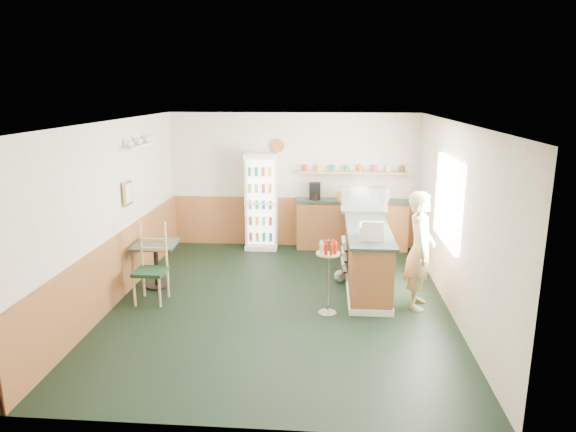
# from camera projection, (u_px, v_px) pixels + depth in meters

# --- Properties ---
(ground) EXTENTS (6.00, 6.00, 0.00)m
(ground) POSITION_uv_depth(u_px,v_px,m) (280.00, 302.00, 7.79)
(ground) COLOR black
(ground) RESTS_ON ground
(room_envelope) EXTENTS (5.04, 6.02, 2.72)m
(room_envelope) POSITION_uv_depth(u_px,v_px,m) (269.00, 194.00, 8.15)
(room_envelope) COLOR silver
(room_envelope) RESTS_ON ground
(service_counter) EXTENTS (0.68, 3.01, 1.01)m
(service_counter) POSITION_uv_depth(u_px,v_px,m) (365.00, 253.00, 8.62)
(service_counter) COLOR brown
(service_counter) RESTS_ON ground
(back_counter) EXTENTS (2.24, 0.42, 1.69)m
(back_counter) POSITION_uv_depth(u_px,v_px,m) (351.00, 222.00, 10.28)
(back_counter) COLOR brown
(back_counter) RESTS_ON ground
(drinks_fridge) EXTENTS (0.64, 0.54, 1.93)m
(drinks_fridge) POSITION_uv_depth(u_px,v_px,m) (262.00, 201.00, 10.26)
(drinks_fridge) COLOR white
(drinks_fridge) RESTS_ON ground
(display_case) EXTENTS (0.82, 0.43, 0.47)m
(display_case) POSITION_uv_depth(u_px,v_px,m) (364.00, 199.00, 9.13)
(display_case) COLOR silver
(display_case) RESTS_ON service_counter
(cash_register) EXTENTS (0.37, 0.38, 0.20)m
(cash_register) POSITION_uv_depth(u_px,v_px,m) (372.00, 232.00, 7.52)
(cash_register) COLOR beige
(cash_register) RESTS_ON service_counter
(shopkeeper) EXTENTS (0.52, 0.65, 1.74)m
(shopkeeper) POSITION_uv_depth(u_px,v_px,m) (420.00, 250.00, 7.44)
(shopkeeper) COLOR tan
(shopkeeper) RESTS_ON ground
(condiment_stand) EXTENTS (0.34, 0.34, 1.07)m
(condiment_stand) POSITION_uv_depth(u_px,v_px,m) (328.00, 266.00, 7.22)
(condiment_stand) COLOR silver
(condiment_stand) RESTS_ON ground
(newspaper_rack) EXTENTS (0.09, 0.45, 0.53)m
(newspaper_rack) POSITION_uv_depth(u_px,v_px,m) (344.00, 254.00, 8.47)
(newspaper_rack) COLOR black
(newspaper_rack) RESTS_ON ground
(cafe_table) EXTENTS (0.71, 0.71, 0.74)m
(cafe_table) POSITION_uv_depth(u_px,v_px,m) (156.00, 256.00, 8.28)
(cafe_table) COLOR black
(cafe_table) RESTS_ON ground
(cafe_chair) EXTENTS (0.45, 0.45, 1.21)m
(cafe_chair) POSITION_uv_depth(u_px,v_px,m) (152.00, 260.00, 7.76)
(cafe_chair) COLOR black
(cafe_chair) RESTS_ON ground
(dog_doorstop) EXTENTS (0.19, 0.25, 0.23)m
(dog_doorstop) POSITION_uv_depth(u_px,v_px,m) (340.00, 276.00, 8.59)
(dog_doorstop) COLOR gray
(dog_doorstop) RESTS_ON ground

